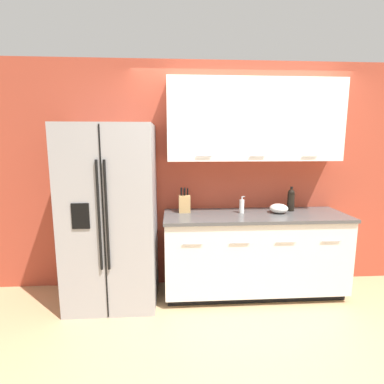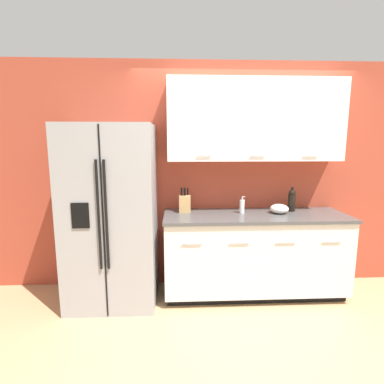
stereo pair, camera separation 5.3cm
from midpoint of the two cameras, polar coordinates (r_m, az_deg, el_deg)
ground_plane at (r=3.09m, az=13.56°, el=-24.29°), size 14.00×14.00×0.00m
wall_back at (r=3.53m, az=10.50°, el=5.76°), size 10.00×0.39×2.60m
counter_unit at (r=3.49m, az=12.14°, el=-11.43°), size 1.99×0.64×0.93m
refrigerator at (r=3.26m, az=-14.58°, el=-4.39°), size 0.91×0.75×1.88m
knife_block at (r=3.34m, az=-0.95°, el=-2.14°), size 0.13×0.10×0.28m
wine_bottle at (r=3.58m, az=18.88°, el=-1.42°), size 0.08×0.08×0.28m
soap_dispenser at (r=3.35m, az=9.96°, el=-2.68°), size 0.06×0.05×0.19m
mixing_bowl at (r=3.45m, az=16.73°, el=-3.07°), size 0.20×0.20×0.10m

